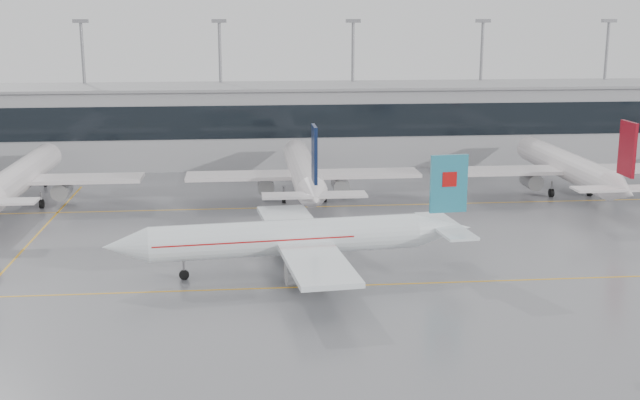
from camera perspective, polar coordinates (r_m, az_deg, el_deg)
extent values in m
plane|color=slate|center=(70.55, 0.96, -6.14)|extent=(320.00, 320.00, 0.00)
cube|color=gold|center=(70.55, 0.96, -6.14)|extent=(120.00, 0.25, 0.01)
cube|color=gold|center=(99.25, -1.01, -0.49)|extent=(120.00, 0.25, 0.01)
cube|color=gold|center=(87.34, -20.23, -3.19)|extent=(0.25, 60.00, 0.01)
cube|color=#9A9A9E|center=(129.59, -2.17, 5.37)|extent=(180.00, 15.00, 12.00)
cube|color=black|center=(121.92, -1.96, 5.60)|extent=(180.00, 0.20, 5.00)
cube|color=gray|center=(128.92, -2.19, 8.10)|extent=(182.00, 16.00, 0.40)
cylinder|color=gray|center=(137.13, -16.36, 7.38)|extent=(0.50, 0.50, 22.00)
cube|color=gray|center=(136.60, -16.67, 12.10)|extent=(2.40, 1.00, 0.60)
cylinder|color=gray|center=(134.81, -7.06, 7.71)|extent=(0.50, 0.50, 22.00)
cube|color=gray|center=(134.27, -7.19, 12.52)|extent=(2.40, 1.00, 0.60)
cylinder|color=gray|center=(136.06, 2.33, 7.85)|extent=(0.50, 0.50, 22.00)
cube|color=gray|center=(135.53, 2.37, 12.61)|extent=(2.40, 1.00, 0.60)
cylinder|color=gray|center=(140.78, 11.32, 7.78)|extent=(0.50, 0.50, 22.00)
cube|color=gray|center=(140.26, 11.53, 12.38)|extent=(2.40, 1.00, 0.60)
cylinder|color=gray|center=(148.63, 19.54, 7.55)|extent=(0.50, 0.50, 22.00)
cube|color=gray|center=(148.14, 19.87, 11.90)|extent=(2.40, 1.00, 0.60)
cylinder|color=white|center=(73.06, -2.44, -2.68)|extent=(24.75, 5.73, 3.22)
cone|color=white|center=(72.31, -13.69, -3.21)|extent=(4.31, 3.61, 3.22)
cone|color=white|center=(76.79, 8.74, -2.04)|extent=(5.90, 3.78, 3.22)
cube|color=white|center=(73.41, -1.28, -2.92)|extent=(7.71, 26.97, 0.45)
cube|color=white|center=(76.78, 8.89, -1.82)|extent=(3.84, 10.46, 0.25)
cube|color=teal|center=(75.93, 9.14, 1.15)|extent=(3.62, 0.72, 5.49)
cylinder|color=gray|center=(69.25, -0.97, -5.20)|extent=(3.80, 2.46, 2.10)
cylinder|color=gray|center=(78.29, -2.26, -3.05)|extent=(3.80, 2.46, 2.10)
cylinder|color=gray|center=(72.91, -9.66, -4.76)|extent=(0.20, 0.20, 1.35)
cylinder|color=black|center=(73.11, -9.64, -5.27)|extent=(0.93, 0.39, 0.90)
cylinder|color=gray|center=(71.66, -0.11, -4.80)|extent=(0.24, 0.24, 1.35)
cylinder|color=black|center=(71.87, -0.11, -5.31)|extent=(1.14, 0.56, 1.10)
cylinder|color=gray|center=(76.54, -0.88, -3.64)|extent=(0.24, 0.24, 1.35)
cylinder|color=black|center=(76.73, -0.88, -4.12)|extent=(1.14, 0.56, 1.10)
cube|color=#B70F0F|center=(75.84, 9.15, 1.49)|extent=(1.44, 0.59, 1.40)
cube|color=#B70F0F|center=(72.62, -4.78, -2.64)|extent=(18.24, 5.09, 0.12)
cylinder|color=silver|center=(106.61, -20.36, 1.72)|extent=(3.59, 27.36, 3.59)
cone|color=silver|center=(121.60, -18.54, 3.15)|extent=(3.59, 4.00, 3.59)
cube|color=silver|center=(105.26, -20.55, 1.34)|extent=(29.64, 5.00, 0.45)
cylinder|color=gray|center=(104.89, -17.88, 0.67)|extent=(2.10, 3.60, 2.10)
cylinder|color=gray|center=(117.25, -18.98, 1.50)|extent=(0.20, 0.20, 1.56)
cylinder|color=black|center=(117.40, -18.95, 1.13)|extent=(0.30, 0.90, 0.90)
cylinder|color=gray|center=(104.08, -19.21, 0.16)|extent=(0.24, 0.24, 1.56)
cylinder|color=black|center=(104.24, -19.18, -0.26)|extent=(0.45, 1.10, 1.10)
cylinder|color=silver|center=(103.33, -1.25, 2.20)|extent=(3.59, 27.36, 3.59)
cone|color=silver|center=(118.74, -1.83, 3.60)|extent=(3.59, 4.00, 3.59)
cone|color=silver|center=(87.25, -0.42, 0.19)|extent=(3.59, 5.60, 3.59)
cube|color=silver|center=(101.94, -1.18, 1.82)|extent=(29.64, 5.00, 0.45)
cube|color=silver|center=(86.99, -0.41, 0.35)|extent=(11.40, 2.80, 0.25)
cube|color=#0B1738|center=(85.92, -0.40, 3.29)|extent=(0.35, 3.60, 6.12)
cylinder|color=gray|center=(102.48, -3.88, 1.00)|extent=(2.10, 3.60, 2.10)
cylinder|color=gray|center=(103.20, 1.46, 1.10)|extent=(2.10, 3.60, 2.10)
cylinder|color=gray|center=(114.28, -1.65, 1.92)|extent=(0.20, 0.20, 1.56)
cylinder|color=black|center=(114.43, -1.65, 1.54)|extent=(0.30, 0.90, 0.90)
cylinder|color=gray|center=(101.22, -2.60, 0.53)|extent=(0.24, 0.24, 1.56)
cylinder|color=black|center=(101.39, -2.59, 0.10)|extent=(0.45, 1.10, 1.10)
cylinder|color=gray|center=(101.62, 0.33, 0.59)|extent=(0.24, 0.24, 1.56)
cylinder|color=black|center=(101.79, 0.33, 0.16)|extent=(0.45, 1.10, 1.10)
cylinder|color=silver|center=(111.54, 17.00, 2.43)|extent=(3.59, 27.36, 3.59)
cone|color=silver|center=(125.94, 14.31, 3.74)|extent=(3.59, 4.00, 3.59)
cone|color=silver|center=(96.83, 20.68, 0.62)|extent=(3.59, 5.60, 3.59)
cube|color=silver|center=(110.25, 17.28, 2.08)|extent=(29.64, 5.00, 0.45)
cube|color=silver|center=(96.59, 20.75, 0.77)|extent=(11.40, 2.80, 0.25)
cube|color=maroon|center=(95.62, 21.02, 3.41)|extent=(0.35, 3.60, 6.12)
cylinder|color=gray|center=(109.22, 14.81, 1.34)|extent=(2.10, 3.60, 2.10)
cylinder|color=gray|center=(112.91, 19.38, 1.40)|extent=(2.10, 3.60, 2.10)
cylinder|color=gray|center=(121.75, 15.03, 2.17)|extent=(0.20, 0.20, 1.56)
cylinder|color=black|center=(121.89, 15.01, 1.81)|extent=(0.30, 0.90, 0.90)
cylinder|color=gray|center=(108.75, 16.15, 0.90)|extent=(0.24, 0.24, 1.56)
cylinder|color=black|center=(108.91, 16.12, 0.50)|extent=(0.45, 1.10, 1.10)
cylinder|color=gray|center=(110.77, 18.65, 0.94)|extent=(0.24, 0.24, 1.56)
cylinder|color=black|center=(110.93, 18.62, 0.55)|extent=(0.45, 1.10, 1.10)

